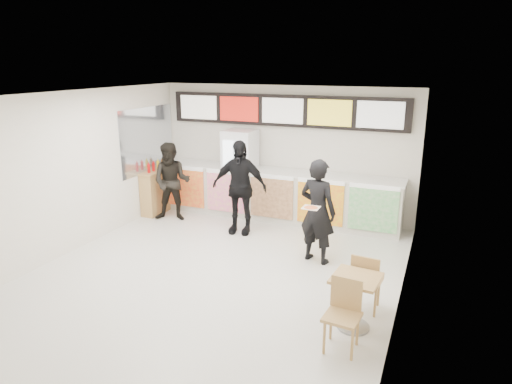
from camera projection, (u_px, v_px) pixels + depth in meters
The scene contains 15 objects.
floor at pixel (215, 274), 7.80m from camera, with size 7.00×7.00×0.00m, color beige.
ceiling at pixel (210, 95), 6.97m from camera, with size 7.00×7.00×0.00m, color white.
wall_back at pixel (284, 152), 10.49m from camera, with size 6.00×6.00×0.00m, color silver.
wall_left at pixel (70, 173), 8.49m from camera, with size 7.00×7.00×0.00m, color silver.
wall_right at pixel (406, 212), 6.27m from camera, with size 7.00×7.00×0.00m, color silver.
service_counter at pixel (277, 195), 10.38m from camera, with size 5.56×0.77×1.14m.
menu_board at pixel (283, 111), 10.15m from camera, with size 5.50×0.14×0.70m.
drinks_fridge at pixel (240, 173), 10.63m from camera, with size 0.70×0.67×2.00m.
mirror_panel at pixel (148, 140), 10.59m from camera, with size 0.01×2.00×1.50m, color #B2B7BF.
customer_main at pixel (318, 211), 8.07m from camera, with size 0.69×0.45×1.90m, color black.
customer_left at pixel (172, 182), 10.25m from camera, with size 0.87×0.67×1.78m, color black.
customer_mid at pixel (239, 187), 9.46m from camera, with size 1.16×0.48×1.98m, color black.
pizza_slice at pixel (311, 207), 7.61m from camera, with size 0.36×0.36×0.02m.
cafe_table at pixel (355, 293), 6.09m from camera, with size 0.66×1.57×0.90m.
condiment_ledge at pixel (156, 191), 10.85m from camera, with size 0.37×0.93×1.23m.
Camera 1 is at (3.38, -6.29, 3.50)m, focal length 32.00 mm.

